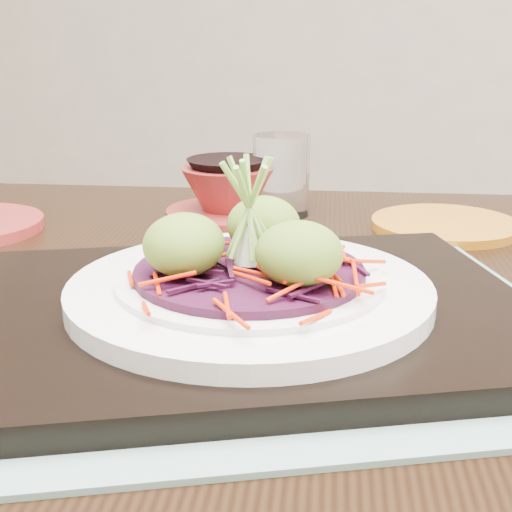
% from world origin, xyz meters
% --- Properties ---
extents(dining_table, '(1.43, 1.06, 0.82)m').
position_xyz_m(dining_table, '(-0.01, 0.07, 0.71)').
color(dining_table, black).
rests_on(dining_table, ground).
extents(placemat, '(0.62, 0.56, 0.00)m').
position_xyz_m(placemat, '(-0.00, -0.01, 0.82)').
color(placemat, gray).
rests_on(placemat, dining_table).
extents(serving_tray, '(0.53, 0.48, 0.02)m').
position_xyz_m(serving_tray, '(-0.00, -0.01, 0.84)').
color(serving_tray, black).
rests_on(serving_tray, placemat).
extents(white_plate, '(0.29, 0.29, 0.02)m').
position_xyz_m(white_plate, '(-0.00, -0.01, 0.85)').
color(white_plate, silver).
rests_on(white_plate, serving_tray).
extents(cabbage_bed, '(0.18, 0.18, 0.01)m').
position_xyz_m(cabbage_bed, '(-0.00, -0.01, 0.87)').
color(cabbage_bed, '#390B27').
rests_on(cabbage_bed, white_plate).
extents(carrot_julienne, '(0.22, 0.22, 0.01)m').
position_xyz_m(carrot_julienne, '(-0.00, -0.01, 0.88)').
color(carrot_julienne, red).
rests_on(carrot_julienne, cabbage_bed).
extents(guacamole_scoops, '(0.16, 0.14, 0.05)m').
position_xyz_m(guacamole_scoops, '(-0.00, -0.01, 0.89)').
color(guacamole_scoops, olive).
rests_on(guacamole_scoops, cabbage_bed).
extents(scallion_garnish, '(0.07, 0.07, 0.10)m').
position_xyz_m(scallion_garnish, '(-0.00, -0.01, 0.92)').
color(scallion_garnish, '#7EAE45').
rests_on(scallion_garnish, cabbage_bed).
extents(water_glass, '(0.09, 0.09, 0.10)m').
position_xyz_m(water_glass, '(-0.06, 0.35, 0.87)').
color(water_glass, white).
rests_on(water_glass, dining_table).
extents(terracotta_bowl_set, '(0.17, 0.17, 0.07)m').
position_xyz_m(terracotta_bowl_set, '(-0.12, 0.31, 0.85)').
color(terracotta_bowl_set, maroon).
rests_on(terracotta_bowl_set, dining_table).
extents(yellow_plate, '(0.24, 0.24, 0.01)m').
position_xyz_m(yellow_plate, '(0.14, 0.33, 0.83)').
color(yellow_plate, '#A86212').
rests_on(yellow_plate, dining_table).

